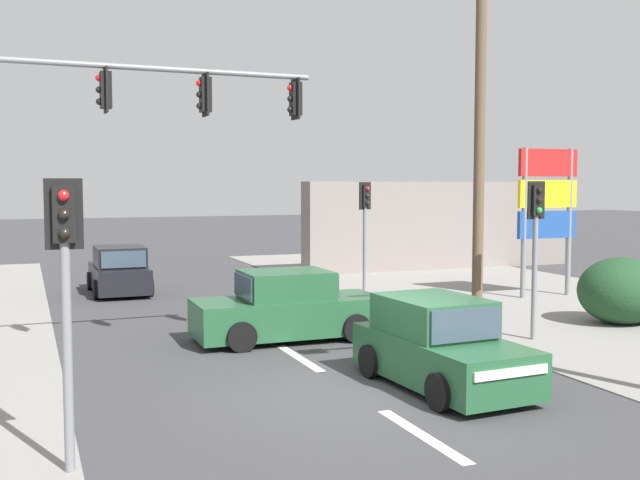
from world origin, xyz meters
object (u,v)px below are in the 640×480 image
at_px(utility_pole_midground_right, 480,117).
at_px(pedestal_signal_left_kerb, 65,275).
at_px(pedestal_signal_right_kerb, 536,233).
at_px(hatchback_kerbside_parked, 119,272).
at_px(pedestal_signal_far_median, 365,219).
at_px(traffic_signal_mast, 88,138).
at_px(hatchback_oncoming_mid, 440,346).
at_px(shopping_plaza_sign, 547,201).
at_px(sedan_crossing_left, 287,309).

relative_size(utility_pole_midground_right, pedestal_signal_left_kerb, 2.72).
bearing_deg(pedestal_signal_right_kerb, hatchback_kerbside_parked, 125.58).
height_order(pedestal_signal_right_kerb, pedestal_signal_far_median, same).
height_order(traffic_signal_mast, hatchback_oncoming_mid, traffic_signal_mast).
relative_size(shopping_plaza_sign, sedan_crossing_left, 1.08).
bearing_deg(pedestal_signal_right_kerb, utility_pole_midground_right, 101.70).
distance_m(traffic_signal_mast, sedan_crossing_left, 5.74).
bearing_deg(pedestal_signal_right_kerb, hatchback_oncoming_mid, -147.00).
height_order(traffic_signal_mast, pedestal_signal_far_median, traffic_signal_mast).
bearing_deg(utility_pole_midground_right, pedestal_signal_far_median, 94.83).
distance_m(pedestal_signal_left_kerb, sedan_crossing_left, 8.32).
relative_size(pedestal_signal_right_kerb, sedan_crossing_left, 0.84).
distance_m(utility_pole_midground_right, pedestal_signal_right_kerb, 3.20).
xyz_separation_m(utility_pole_midground_right, shopping_plaza_sign, (4.80, 3.48, -2.10)).
bearing_deg(pedestal_signal_far_median, shopping_plaza_sign, -20.57).
bearing_deg(pedestal_signal_left_kerb, traffic_signal_mast, 82.40).
relative_size(utility_pole_midground_right, pedestal_signal_far_median, 2.72).
bearing_deg(utility_pole_midground_right, hatchback_kerbside_parked, 129.05).
bearing_deg(sedan_crossing_left, utility_pole_midground_right, -4.67).
distance_m(traffic_signal_mast, hatchback_oncoming_mid, 7.48).
relative_size(pedestal_signal_right_kerb, hatchback_kerbside_parked, 0.98).
bearing_deg(hatchback_oncoming_mid, pedestal_signal_far_median, 72.21).
bearing_deg(sedan_crossing_left, traffic_signal_mast, -165.73).
relative_size(utility_pole_midground_right, hatchback_oncoming_mid, 2.61).
relative_size(traffic_signal_mast, hatchback_kerbside_parked, 1.89).
bearing_deg(pedestal_signal_right_kerb, pedestal_signal_far_median, 96.50).
xyz_separation_m(traffic_signal_mast, hatchback_oncoming_mid, (5.46, -3.57, -3.65)).
relative_size(utility_pole_midground_right, hatchback_kerbside_parked, 2.66).
distance_m(hatchback_kerbside_parked, hatchback_oncoming_mid, 13.95).
distance_m(pedestal_signal_far_median, hatchback_kerbside_parked, 8.05).
xyz_separation_m(pedestal_signal_far_median, hatchback_kerbside_parked, (-6.95, 3.68, -1.71)).
height_order(utility_pole_midground_right, hatchback_oncoming_mid, utility_pole_midground_right).
xyz_separation_m(traffic_signal_mast, pedestal_signal_right_kerb, (9.40, -1.02, -1.94)).
xyz_separation_m(pedestal_signal_right_kerb, shopping_plaza_sign, (4.44, 5.20, 0.57)).
bearing_deg(traffic_signal_mast, hatchback_oncoming_mid, -33.22).
bearing_deg(sedan_crossing_left, hatchback_oncoming_mid, -76.07).
relative_size(hatchback_kerbside_parked, hatchback_oncoming_mid, 0.98).
relative_size(utility_pole_midground_right, traffic_signal_mast, 1.41).
xyz_separation_m(pedestal_signal_left_kerb, hatchback_oncoming_mid, (6.17, 1.75, -1.71)).
relative_size(pedestal_signal_right_kerb, shopping_plaza_sign, 0.77).
xyz_separation_m(traffic_signal_mast, hatchback_kerbside_parked, (1.63, 9.84, -3.65)).
distance_m(pedestal_signal_far_median, shopping_plaza_sign, 5.65).
relative_size(utility_pole_midground_right, sedan_crossing_left, 2.28).
height_order(traffic_signal_mast, sedan_crossing_left, traffic_signal_mast).
distance_m(pedestal_signal_right_kerb, sedan_crossing_left, 5.78).
bearing_deg(pedestal_signal_far_median, traffic_signal_mast, -144.33).
bearing_deg(shopping_plaza_sign, hatchback_kerbside_parked, 155.15).
height_order(pedestal_signal_far_median, hatchback_kerbside_parked, pedestal_signal_far_median).
xyz_separation_m(pedestal_signal_left_kerb, hatchback_kerbside_parked, (2.34, 15.17, -1.71)).
xyz_separation_m(pedestal_signal_right_kerb, pedestal_signal_far_median, (-0.82, 7.17, 0.00)).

